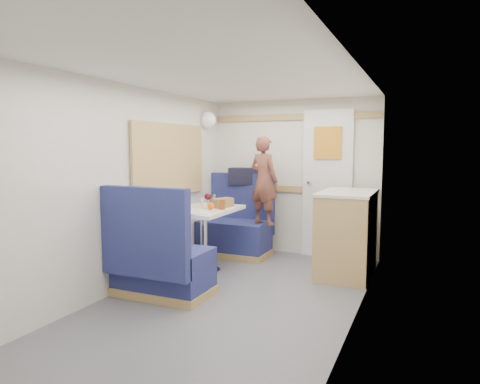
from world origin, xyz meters
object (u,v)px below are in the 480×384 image
at_px(galley_counter, 347,233).
at_px(beer_glass, 222,205).
at_px(dome_light, 208,120).
at_px(salt_grinder, 202,203).
at_px(person, 264,180).
at_px(tumbler_mid, 213,199).
at_px(pepper_grinder, 218,204).
at_px(cheese_block, 207,208).
at_px(tray, 197,212).
at_px(tumbler_left, 180,206).
at_px(duffel_bag, 247,176).
at_px(bread_loaf, 222,203).
at_px(bench_far, 236,232).
at_px(wine_glass, 208,197).
at_px(dinette_table, 204,222).
at_px(orange_fruit, 211,206).
at_px(bench_near, 160,265).

bearing_deg(galley_counter, beer_glass, -156.41).
relative_size(dome_light, salt_grinder, 2.13).
xyz_separation_m(person, tumbler_mid, (-0.50, -0.39, -0.21)).
relative_size(dome_light, beer_glass, 1.93).
relative_size(person, pepper_grinder, 11.70).
height_order(cheese_block, salt_grinder, salt_grinder).
xyz_separation_m(tray, tumbler_left, (-0.21, 0.01, 0.04)).
xyz_separation_m(duffel_bag, bread_loaf, (0.10, -0.95, -0.24)).
bearing_deg(tray, bread_loaf, 81.16).
bearing_deg(tray, galley_counter, 31.07).
bearing_deg(galley_counter, bench_far, 167.90).
height_order(salt_grinder, bread_loaf, bread_loaf).
bearing_deg(wine_glass, bread_loaf, 47.40).
height_order(dinette_table, bread_loaf, bread_loaf).
distance_m(orange_fruit, bread_loaf, 0.34).
xyz_separation_m(bench_far, bread_loaf, (0.15, -0.69, 0.47)).
height_order(wine_glass, bread_loaf, wine_glass).
bearing_deg(tray, wine_glass, 98.04).
bearing_deg(bench_near, person, 75.26).
relative_size(galley_counter, tumbler_mid, 7.70).
distance_m(duffel_bag, pepper_grinder, 1.03).
bearing_deg(tumbler_mid, orange_fruit, -64.63).
bearing_deg(person, dome_light, 11.64).
distance_m(dinette_table, bench_near, 0.90).
bearing_deg(cheese_block, orange_fruit, -7.52).
bearing_deg(bench_near, bread_loaf, 81.97).
distance_m(tray, bread_loaf, 0.47).
bearing_deg(dinette_table, bench_far, 90.00).
xyz_separation_m(dome_light, cheese_block, (0.52, -1.01, -1.00)).
bearing_deg(tumbler_left, cheese_block, 25.89).
relative_size(dinette_table, bench_near, 0.88).
height_order(tray, beer_glass, beer_glass).
height_order(wine_glass, tumbler_mid, wine_glass).
xyz_separation_m(wine_glass, tumbler_left, (-0.16, -0.33, -0.07)).
xyz_separation_m(cheese_block, tumbler_left, (-0.26, -0.13, 0.02)).
relative_size(bench_far, bench_near, 1.00).
height_order(galley_counter, tray, galley_counter).
relative_size(duffel_bag, cheese_block, 4.83).
bearing_deg(duffel_bag, bench_near, -101.20).
bearing_deg(dome_light, dinette_table, -65.35).
bearing_deg(bench_near, tumbler_mid, 93.49).
bearing_deg(wine_glass, tray, -81.96).
xyz_separation_m(bench_near, beer_glass, (0.23, 0.87, 0.47)).
xyz_separation_m(bench_near, wine_glass, (0.03, 0.91, 0.54)).
bearing_deg(tray, person, 71.38).
relative_size(pepper_grinder, bread_loaf, 0.38).
xyz_separation_m(bench_near, bread_loaf, (0.15, 1.04, 0.47)).
distance_m(galley_counter, tumbler_mid, 1.59).
bearing_deg(salt_grinder, duffel_bag, 82.65).
relative_size(salt_grinder, bread_loaf, 0.39).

